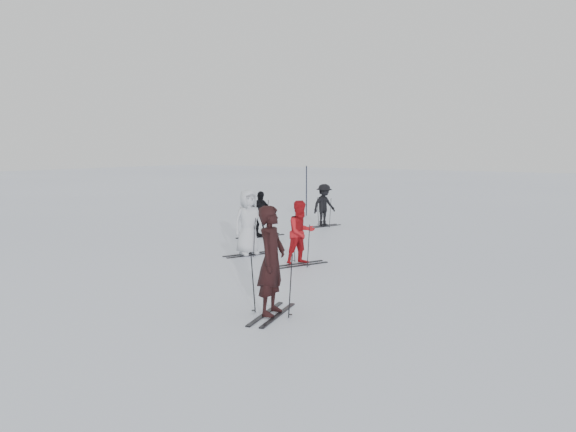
% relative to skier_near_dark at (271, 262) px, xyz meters
% --- Properties ---
extents(ground, '(120.00, 120.00, 0.00)m').
position_rel_skier_near_dark_xyz_m(ground, '(-3.49, 4.78, -0.99)').
color(ground, silver).
rests_on(ground, ground).
extents(skier_near_dark, '(0.63, 0.82, 1.99)m').
position_rel_skier_near_dark_xyz_m(skier_near_dark, '(0.00, 0.00, 0.00)').
color(skier_near_dark, black).
rests_on(skier_near_dark, ground).
extents(skier_red, '(0.91, 0.99, 1.66)m').
position_rel_skier_near_dark_xyz_m(skier_red, '(-1.92, 4.04, -0.16)').
color(skier_red, '#B2141A').
rests_on(skier_red, ground).
extents(skier_grey, '(0.89, 1.06, 1.84)m').
position_rel_skier_near_dark_xyz_m(skier_grey, '(-3.89, 4.35, -0.07)').
color(skier_grey, silver).
rests_on(skier_grey, ground).
extents(skier_uphill_left, '(0.64, 0.97, 1.54)m').
position_rel_skier_near_dark_xyz_m(skier_uphill_left, '(-5.56, 7.18, -0.23)').
color(skier_uphill_left, black).
rests_on(skier_uphill_left, ground).
extents(skier_uphill_far, '(0.89, 1.17, 1.61)m').
position_rel_skier_near_dark_xyz_m(skier_uphill_far, '(-5.01, 10.59, -0.19)').
color(skier_uphill_far, black).
rests_on(skier_uphill_far, ground).
extents(skis_near_dark, '(1.80, 1.23, 1.20)m').
position_rel_skier_near_dark_xyz_m(skis_near_dark, '(0.00, 0.00, -0.40)').
color(skis_near_dark, black).
rests_on(skis_near_dark, ground).
extents(skis_red, '(1.76, 1.39, 1.13)m').
position_rel_skier_near_dark_xyz_m(skis_red, '(-1.92, 4.04, -0.43)').
color(skis_red, black).
rests_on(skis_red, ground).
extents(skis_grey, '(1.76, 1.38, 1.14)m').
position_rel_skier_near_dark_xyz_m(skis_grey, '(-3.89, 4.35, -0.43)').
color(skis_grey, black).
rests_on(skis_grey, ground).
extents(skis_uphill_left, '(2.05, 1.50, 1.34)m').
position_rel_skier_near_dark_xyz_m(skis_uphill_left, '(-5.56, 7.18, -0.32)').
color(skis_uphill_left, black).
rests_on(skis_uphill_left, ground).
extents(skis_uphill_far, '(1.76, 1.28, 1.15)m').
position_rel_skier_near_dark_xyz_m(skis_uphill_far, '(-5.01, 10.59, -0.42)').
color(skis_uphill_far, black).
rests_on(skis_uphill_far, ground).
extents(piste_marker, '(0.06, 0.06, 2.23)m').
position_rel_skier_near_dark_xyz_m(piste_marker, '(-7.37, 13.09, 0.12)').
color(piste_marker, black).
rests_on(piste_marker, ground).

